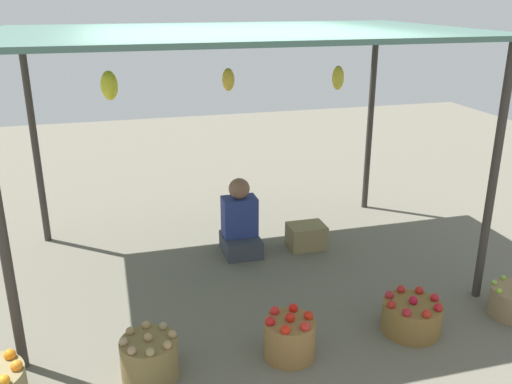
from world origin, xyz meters
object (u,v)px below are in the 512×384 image
Objects in this scene: basket_potatoes at (150,357)px; wooden_crate_near_vendor at (306,236)px; basket_red_apples at (412,316)px; basket_red_tomatoes at (289,337)px; vendor_person at (240,225)px.

basket_potatoes is 1.05× the size of wooden_crate_near_vendor.
basket_red_apples is at bearing -81.10° from wooden_crate_near_vendor.
basket_potatoes reaches higher than wooden_crate_near_vendor.
basket_red_apples is 1.67m from wooden_crate_near_vendor.
wooden_crate_near_vendor is (0.76, 1.70, -0.03)m from basket_red_tomatoes.
vendor_person reaches higher than basket_red_apples.
basket_red_tomatoes reaches higher than wooden_crate_near_vendor.
basket_potatoes is at bearing -179.59° from basket_red_apples.
basket_red_apples reaches higher than wooden_crate_near_vendor.
wooden_crate_near_vendor is at bearing 65.89° from basket_red_tomatoes.
basket_potatoes is at bearing -121.45° from vendor_person.
vendor_person is at bearing 173.96° from wooden_crate_near_vendor.
basket_red_apples is 1.21× the size of wooden_crate_near_vendor.
basket_red_tomatoes is at bearing -177.14° from basket_red_apples.
basket_red_tomatoes reaches higher than basket_potatoes.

